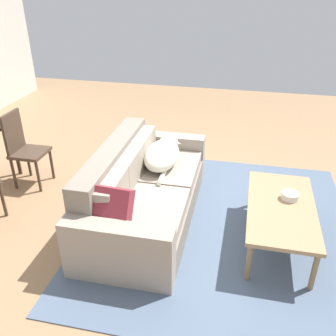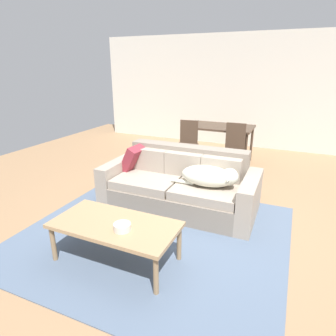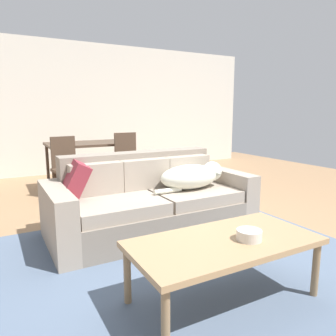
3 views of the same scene
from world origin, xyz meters
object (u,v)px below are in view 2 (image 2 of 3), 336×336
(dining_table, at_px, (219,129))
(dining_chair_near_left, at_px, (188,142))
(couch, at_px, (180,186))
(coffee_table, at_px, (115,227))
(bowl_on_coffee_table, at_px, (122,227))
(throw_pillow_by_left_arm, at_px, (134,158))
(dining_chair_near_right, at_px, (234,147))
(dog_on_left_cushion, at_px, (210,176))

(dining_table, distance_m, dining_chair_near_left, 0.76)
(couch, relative_size, coffee_table, 1.68)
(couch, relative_size, bowl_on_coffee_table, 12.82)
(throw_pillow_by_left_arm, bearing_deg, dining_table, 71.56)
(bowl_on_coffee_table, relative_size, dining_table, 0.12)
(dining_chair_near_left, bearing_deg, dining_table, 40.12)
(couch, distance_m, dining_chair_near_right, 1.71)
(coffee_table, bearing_deg, couch, 84.76)
(dog_on_left_cushion, height_order, throw_pillow_by_left_arm, throw_pillow_by_left_arm)
(bowl_on_coffee_table, bearing_deg, couch, 90.29)
(throw_pillow_by_left_arm, xyz_separation_m, coffee_table, (0.66, -1.51, -0.22))
(bowl_on_coffee_table, height_order, dining_table, dining_table)
(dog_on_left_cushion, bearing_deg, throw_pillow_by_left_arm, 171.30)
(dining_chair_near_right, bearing_deg, throw_pillow_by_left_arm, -126.93)
(couch, xyz_separation_m, dining_chair_near_right, (0.40, 1.65, 0.21))
(coffee_table, distance_m, dining_chair_near_left, 3.22)
(dog_on_left_cushion, relative_size, throw_pillow_by_left_arm, 2.28)
(coffee_table, height_order, dining_chair_near_right, dining_chair_near_right)
(dining_chair_near_left, relative_size, dining_chair_near_right, 0.97)
(dog_on_left_cushion, xyz_separation_m, throw_pillow_by_left_arm, (-1.26, 0.18, 0.04))
(dining_table, bearing_deg, couch, -88.80)
(dining_chair_near_right, bearing_deg, dog_on_left_cushion, -88.13)
(coffee_table, relative_size, dining_table, 0.95)
(throw_pillow_by_left_arm, height_order, dining_table, throw_pillow_by_left_arm)
(dining_table, relative_size, dining_chair_near_left, 1.47)
(couch, bearing_deg, dog_on_left_cushion, -15.69)
(bowl_on_coffee_table, xyz_separation_m, dining_table, (-0.06, 3.82, 0.22))
(bowl_on_coffee_table, distance_m, dining_table, 3.82)
(bowl_on_coffee_table, bearing_deg, dining_chair_near_right, 82.99)
(couch, relative_size, dog_on_left_cushion, 2.47)
(throw_pillow_by_left_arm, bearing_deg, bowl_on_coffee_table, -63.40)
(couch, distance_m, dining_chair_near_left, 1.82)
(throw_pillow_by_left_arm, relative_size, dining_table, 0.28)
(dining_table, height_order, dining_chair_near_left, dining_chair_near_left)
(bowl_on_coffee_table, distance_m, dining_chair_near_right, 3.22)
(throw_pillow_by_left_arm, xyz_separation_m, dining_chair_near_left, (0.25, 1.68, -0.11))
(bowl_on_coffee_table, bearing_deg, coffee_table, 149.99)
(coffee_table, relative_size, dining_chair_near_right, 1.35)
(coffee_table, bearing_deg, dining_chair_near_right, 80.26)
(couch, relative_size, dining_chair_near_left, 2.34)
(bowl_on_coffee_table, relative_size, dining_chair_near_left, 0.18)
(dog_on_left_cushion, bearing_deg, dining_chair_near_left, 117.88)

